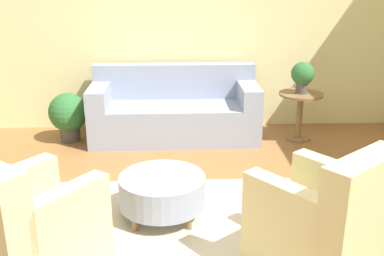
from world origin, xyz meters
The scene contains 10 objects.
ground_plane centered at (0.00, 0.00, 0.00)m, with size 16.00×16.00×0.00m, color #996638.
wall_back centered at (0.00, 2.90, 1.40)m, with size 9.69×0.12×2.80m.
rug centered at (0.00, 0.00, 0.01)m, with size 2.97×2.03×0.01m.
couch centered at (0.00, 2.36, 0.35)m, with size 2.15×0.85×0.94m.
armchair_left centered at (-1.03, -0.57, 0.39)m, with size 1.05×1.07×0.99m.
armchair_right centered at (1.03, -0.57, 0.39)m, with size 1.05×1.07×0.99m.
ottoman_table centered at (-0.12, 0.29, 0.26)m, with size 0.76×0.76×0.39m.
side_table centered at (1.62, 2.21, 0.43)m, with size 0.56×0.56×0.63m.
potted_plant_on_side_table centered at (1.62, 2.21, 0.86)m, with size 0.29×0.29×0.40m.
potted_plant_floor centered at (-1.37, 2.29, 0.36)m, with size 0.50×0.50×0.64m.
Camera 1 is at (-0.01, -3.29, 2.07)m, focal length 42.00 mm.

